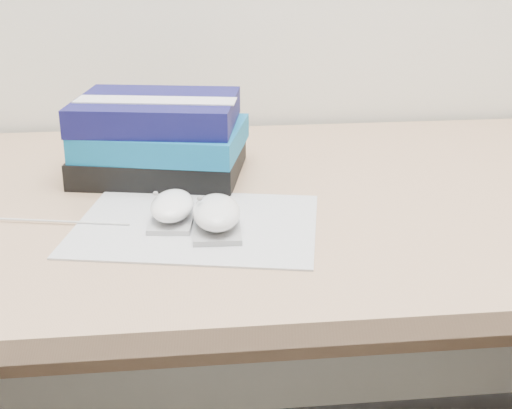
{
  "coord_description": "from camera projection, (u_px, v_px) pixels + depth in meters",
  "views": [
    {
      "loc": [
        -0.16,
        0.55,
        1.11
      ],
      "look_at": [
        -0.06,
        1.42,
        0.77
      ],
      "focal_mm": 50.0,
      "sensor_mm": 36.0,
      "label": 1
    }
  ],
  "objects": [
    {
      "name": "mousepad",
      "position": [
        196.0,
        225.0,
        0.98
      ],
      "size": [
        0.37,
        0.32,
        0.0
      ],
      "primitive_type": "cube",
      "rotation": [
        0.0,
        0.0,
        -0.21
      ],
      "color": "#9D9EA5",
      "rests_on": "desk"
    },
    {
      "name": "mouse_front",
      "position": [
        217.0,
        215.0,
        0.95
      ],
      "size": [
        0.07,
        0.12,
        0.05
      ],
      "color": "#98989A",
      "rests_on": "mousepad"
    },
    {
      "name": "usb_cable",
      "position": [
        45.0,
        221.0,
        0.99
      ],
      "size": [
        0.23,
        0.06,
        0.0
      ],
      "primitive_type": "cylinder",
      "rotation": [
        0.0,
        1.57,
        -0.22
      ],
      "color": "silver",
      "rests_on": "mousepad"
    },
    {
      "name": "desk",
      "position": [
        277.0,
        304.0,
        1.25
      ],
      "size": [
        1.6,
        0.8,
        0.73
      ],
      "color": "tan",
      "rests_on": "ground"
    },
    {
      "name": "book_stack",
      "position": [
        160.0,
        137.0,
        1.17
      ],
      "size": [
        0.3,
        0.26,
        0.13
      ],
      "color": "black",
      "rests_on": "desk"
    },
    {
      "name": "pouch",
      "position": [
        125.0,
        134.0,
        1.21
      ],
      "size": [
        0.14,
        0.11,
        0.12
      ],
      "color": "black",
      "rests_on": "desk"
    },
    {
      "name": "mouse_rear",
      "position": [
        172.0,
        208.0,
        0.98
      ],
      "size": [
        0.07,
        0.11,
        0.04
      ],
      "color": "#AEADB0",
      "rests_on": "mousepad"
    }
  ]
}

